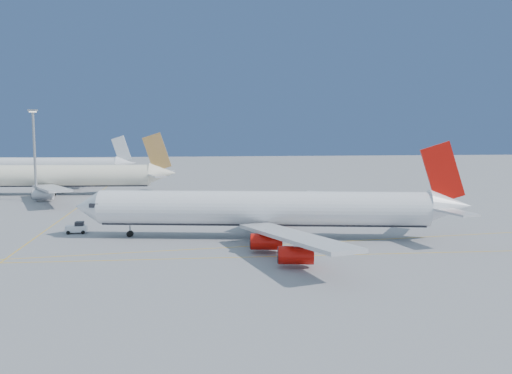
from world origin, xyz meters
name	(u,v)px	position (x,y,z in m)	size (l,w,h in m)	color
ground	(255,239)	(0.00, 0.00, 0.00)	(500.00, 500.00, 0.00)	slate
taxiway_lines	(175,234)	(-14.71, 6.34, 0.01)	(118.86, 140.00, 0.02)	#E9AB0C
airliner_virgin	(271,209)	(3.06, 0.24, 5.38)	(72.18, 64.27, 17.84)	white
airliner_etihad	(57,176)	(-51.10, 68.28, 5.54)	(69.70, 64.30, 18.19)	#EEE7CB
airliner_third	(57,165)	(-63.78, 121.29, 4.88)	(60.07, 55.02, 16.11)	white
pushback_tug	(77,228)	(-33.25, 8.62, 1.02)	(3.99, 2.52, 2.21)	white
light_mast	(34,147)	(-53.56, 55.85, 14.42)	(2.11, 2.11, 24.44)	gray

